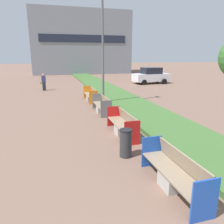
% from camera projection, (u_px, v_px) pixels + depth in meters
% --- Properties ---
extents(planter_grass_strip, '(2.80, 120.00, 0.18)m').
position_uv_depth(planter_grass_strip, '(138.00, 109.00, 13.28)').
color(planter_grass_strip, '#426B33').
rests_on(planter_grass_strip, ground).
extents(building_backdrop, '(16.90, 7.70, 10.63)m').
position_uv_depth(building_backdrop, '(81.00, 43.00, 39.41)').
color(building_backdrop, gray).
rests_on(building_backdrop, ground).
extents(bench_blue_frame, '(0.65, 2.42, 0.94)m').
position_uv_depth(bench_blue_frame, '(174.00, 174.00, 5.46)').
color(bench_blue_frame, '#ADA8A0').
rests_on(bench_blue_frame, ground).
extents(bench_red_frame, '(0.65, 2.46, 0.94)m').
position_uv_depth(bench_red_frame, '(123.00, 126.00, 9.19)').
color(bench_red_frame, '#ADA8A0').
rests_on(bench_red_frame, ground).
extents(bench_grey_frame, '(0.65, 2.28, 0.94)m').
position_uv_depth(bench_grey_frame, '(102.00, 106.00, 12.67)').
color(bench_grey_frame, '#ADA8A0').
rests_on(bench_grey_frame, ground).
extents(bench_orange_frame, '(0.65, 2.46, 0.94)m').
position_uv_depth(bench_orange_frame, '(91.00, 96.00, 15.92)').
color(bench_orange_frame, '#ADA8A0').
rests_on(bench_orange_frame, ground).
extents(litter_bin, '(0.42, 0.42, 0.94)m').
position_uv_depth(litter_bin, '(126.00, 143.00, 7.14)').
color(litter_bin, '#2D2D30').
rests_on(litter_bin, ground).
extents(street_lamp_post, '(0.24, 0.44, 7.73)m').
position_uv_depth(street_lamp_post, '(103.00, 39.00, 13.87)').
color(street_lamp_post, '#56595B').
rests_on(street_lamp_post, ground).
extents(pedestrian_walking, '(0.53, 0.24, 1.58)m').
position_uv_depth(pedestrian_walking, '(44.00, 82.00, 20.43)').
color(pedestrian_walking, '#232633').
rests_on(pedestrian_walking, ground).
extents(parked_car_distant, '(4.32, 2.07, 1.86)m').
position_uv_depth(parked_car_distant, '(151.00, 76.00, 25.39)').
color(parked_car_distant, silver).
rests_on(parked_car_distant, ground).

